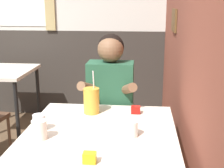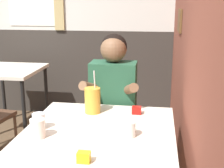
{
  "view_description": "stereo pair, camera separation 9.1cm",
  "coord_description": "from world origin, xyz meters",
  "px_view_note": "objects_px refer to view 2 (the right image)",
  "views": [
    {
      "loc": [
        1.03,
        -1.37,
        1.45
      ],
      "look_at": [
        0.85,
        0.44,
        0.97
      ],
      "focal_mm": 50.0,
      "sensor_mm": 36.0,
      "label": 1
    },
    {
      "loc": [
        1.12,
        -1.36,
        1.45
      ],
      "look_at": [
        0.85,
        0.44,
        0.97
      ],
      "focal_mm": 50.0,
      "sensor_mm": 36.0,
      "label": 2
    }
  ],
  "objects_px": {
    "main_table": "(99,142)",
    "person_seated": "(113,112)",
    "background_table": "(11,77)",
    "cocktail_pitcher": "(93,100)"
  },
  "relations": [
    {
      "from": "background_table",
      "to": "cocktail_pitcher",
      "type": "distance_m",
      "value": 1.72
    },
    {
      "from": "main_table",
      "to": "background_table",
      "type": "height_order",
      "value": "same"
    },
    {
      "from": "main_table",
      "to": "background_table",
      "type": "bearing_deg",
      "value": 129.93
    },
    {
      "from": "main_table",
      "to": "cocktail_pitcher",
      "type": "xyz_separation_m",
      "value": [
        -0.1,
        0.3,
        0.15
      ]
    },
    {
      "from": "main_table",
      "to": "person_seated",
      "type": "xyz_separation_m",
      "value": [
        -0.0,
        0.61,
        -0.04
      ]
    },
    {
      "from": "background_table",
      "to": "cocktail_pitcher",
      "type": "relative_size",
      "value": 2.56
    },
    {
      "from": "person_seated",
      "to": "cocktail_pitcher",
      "type": "bearing_deg",
      "value": -106.56
    },
    {
      "from": "background_table",
      "to": "person_seated",
      "type": "relative_size",
      "value": 0.6
    },
    {
      "from": "background_table",
      "to": "cocktail_pitcher",
      "type": "xyz_separation_m",
      "value": [
        1.19,
        -1.23,
        0.18
      ]
    },
    {
      "from": "main_table",
      "to": "cocktail_pitcher",
      "type": "relative_size",
      "value": 3.27
    }
  ]
}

